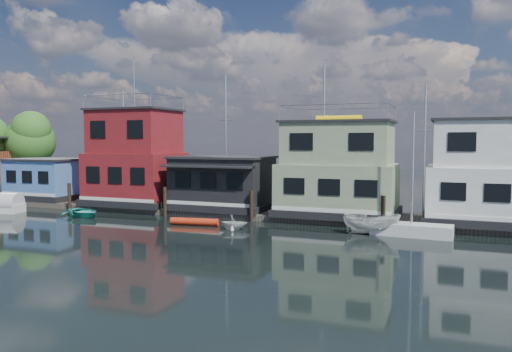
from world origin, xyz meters
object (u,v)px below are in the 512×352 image
at_px(houseboat_white, 494,174).
at_px(motorboat, 371,224).
at_px(houseboat_blue, 47,179).
at_px(dinghy_white, 233,222).
at_px(houseboat_dark, 223,183).
at_px(houseboat_red, 136,159).
at_px(dinghy_teal, 83,212).
at_px(day_sailer, 411,229).
at_px(houseboat_green, 338,171).
at_px(red_kayak, 194,222).

xyz_separation_m(houseboat_white, motorboat, (-6.97, -4.66, -2.88)).
distance_m(houseboat_blue, dinghy_white, 22.02).
xyz_separation_m(houseboat_dark, dinghy_white, (3.57, -6.12, -1.93)).
distance_m(houseboat_red, dinghy_teal, 6.53).
relative_size(houseboat_blue, dinghy_white, 3.50).
bearing_deg(day_sailer, houseboat_green, 144.77).
distance_m(houseboat_white, red_kayak, 19.61).
height_order(dinghy_white, motorboat, motorboat).
xyz_separation_m(houseboat_red, dinghy_teal, (-1.07, -5.24, -3.74)).
distance_m(houseboat_blue, dinghy_teal, 10.09).
bearing_deg(motorboat, dinghy_teal, 90.10).
distance_m(day_sailer, dinghy_teal, 23.42).
height_order(motorboat, red_kayak, motorboat).
xyz_separation_m(houseboat_blue, houseboat_white, (36.50, 0.00, 1.33)).
xyz_separation_m(houseboat_red, dinghy_white, (11.57, -6.14, -3.62)).
bearing_deg(houseboat_dark, dinghy_teal, -150.11).
height_order(houseboat_red, dinghy_white, houseboat_red).
bearing_deg(houseboat_dark, houseboat_white, 0.06).
height_order(houseboat_green, red_kayak, houseboat_green).
bearing_deg(red_kayak, houseboat_blue, 154.75).
bearing_deg(houseboat_red, houseboat_white, 0.00).
xyz_separation_m(houseboat_green, houseboat_white, (10.00, -0.00, -0.01)).
bearing_deg(dinghy_white, houseboat_red, 51.34).
distance_m(houseboat_dark, houseboat_white, 19.03).
bearing_deg(red_kayak, houseboat_red, 138.67).
distance_m(houseboat_red, day_sailer, 23.01).
distance_m(houseboat_white, day_sailer, 7.01).
height_order(houseboat_dark, houseboat_green, houseboat_green).
relative_size(houseboat_dark, red_kayak, 2.21).
relative_size(houseboat_green, dinghy_teal, 2.42).
distance_m(red_kayak, day_sailer, 13.91).
bearing_deg(houseboat_white, houseboat_red, -180.00).
height_order(houseboat_green, dinghy_white, houseboat_green).
height_order(houseboat_blue, houseboat_dark, houseboat_dark).
distance_m(houseboat_blue, red_kayak, 18.93).
xyz_separation_m(houseboat_blue, houseboat_red, (9.50, 0.00, 1.90)).
distance_m(dinghy_white, dinghy_teal, 12.68).
height_order(houseboat_blue, day_sailer, day_sailer).
xyz_separation_m(red_kayak, day_sailer, (13.84, 1.38, 0.18)).
relative_size(houseboat_red, red_kayak, 3.55).
bearing_deg(dinghy_teal, houseboat_dark, -37.38).
relative_size(houseboat_white, dinghy_teal, 2.42).
bearing_deg(dinghy_teal, houseboat_blue, 80.87).
xyz_separation_m(day_sailer, dinghy_teal, (-23.40, -1.04, -0.07)).
bearing_deg(houseboat_green, dinghy_white, -131.46).
bearing_deg(houseboat_white, dinghy_teal, -169.44).
relative_size(houseboat_white, dinghy_white, 4.59).
distance_m(houseboat_blue, houseboat_dark, 17.50).
relative_size(houseboat_red, dinghy_white, 6.48).
bearing_deg(houseboat_red, houseboat_green, 0.00).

